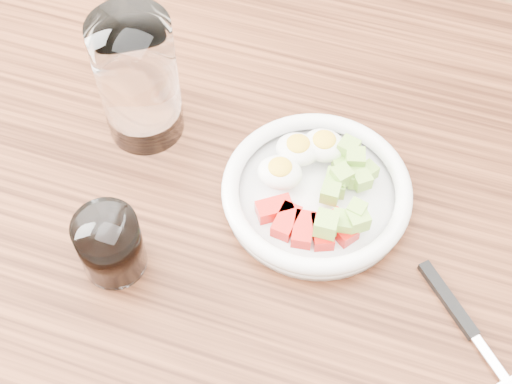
% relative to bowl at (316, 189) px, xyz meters
% --- Properties ---
extents(dining_table, '(1.50, 0.90, 0.77)m').
position_rel_bowl_xyz_m(dining_table, '(-0.05, -0.04, -0.12)').
color(dining_table, brown).
rests_on(dining_table, ground).
extents(bowl, '(0.22, 0.22, 0.05)m').
position_rel_bowl_xyz_m(bowl, '(0.00, 0.00, 0.00)').
color(bowl, white).
rests_on(bowl, dining_table).
extents(fork, '(0.15, 0.15, 0.01)m').
position_rel_bowl_xyz_m(fork, '(0.19, -0.10, -0.02)').
color(fork, black).
rests_on(fork, dining_table).
extents(water_glass, '(0.09, 0.09, 0.17)m').
position_rel_bowl_xyz_m(water_glass, '(-0.23, 0.04, 0.06)').
color(water_glass, white).
rests_on(water_glass, dining_table).
extents(coffee_glass, '(0.07, 0.07, 0.08)m').
position_rel_bowl_xyz_m(coffee_glass, '(-0.19, -0.15, 0.02)').
color(coffee_glass, white).
rests_on(coffee_glass, dining_table).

